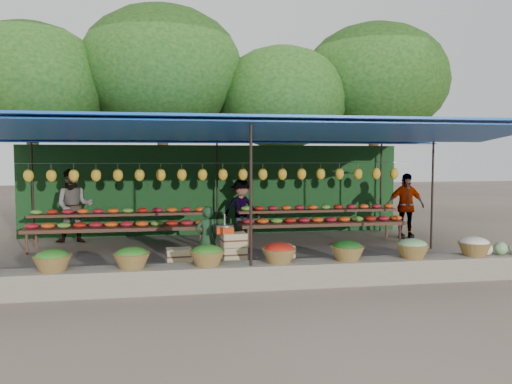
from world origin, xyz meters
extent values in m
plane|color=brown|center=(0.00, 0.00, 0.00)|extent=(60.00, 60.00, 0.00)
cube|color=#736D5C|center=(0.00, -2.75, 0.20)|extent=(10.60, 0.55, 0.40)
cylinder|color=black|center=(0.00, -2.90, 1.40)|extent=(0.05, 0.05, 2.80)
cylinder|color=black|center=(4.80, 0.00, 1.40)|extent=(0.05, 0.05, 2.80)
cylinder|color=black|center=(-4.80, 2.90, 1.40)|extent=(0.05, 0.05, 2.80)
cylinder|color=black|center=(0.00, 2.90, 1.40)|extent=(0.05, 0.05, 2.80)
cylinder|color=black|center=(4.80, 2.90, 1.40)|extent=(0.05, 0.05, 2.80)
cube|color=blue|center=(0.00, 0.00, 2.80)|extent=(10.80, 6.60, 0.04)
cube|color=blue|center=(0.00, -2.00, 2.62)|extent=(10.80, 2.19, 0.26)
cube|color=blue|center=(0.00, 2.00, 2.62)|extent=(10.80, 2.19, 0.26)
cylinder|color=#949599|center=(0.00, 1.40, 2.02)|extent=(9.60, 0.01, 0.01)
ellipsoid|color=gold|center=(-4.50, 1.40, 1.74)|extent=(0.23, 0.17, 0.30)
ellipsoid|color=gold|center=(-4.00, 1.40, 1.74)|extent=(0.23, 0.17, 0.30)
ellipsoid|color=gold|center=(-3.50, 1.40, 1.74)|extent=(0.23, 0.17, 0.30)
ellipsoid|color=gold|center=(-3.00, 1.40, 1.74)|extent=(0.23, 0.17, 0.30)
ellipsoid|color=gold|center=(-2.50, 1.40, 1.74)|extent=(0.23, 0.17, 0.30)
ellipsoid|color=gold|center=(-2.00, 1.40, 1.74)|extent=(0.23, 0.17, 0.30)
ellipsoid|color=gold|center=(-1.50, 1.40, 1.74)|extent=(0.23, 0.17, 0.30)
ellipsoid|color=gold|center=(-1.00, 1.40, 1.74)|extent=(0.23, 0.17, 0.30)
ellipsoid|color=gold|center=(-0.50, 1.40, 1.74)|extent=(0.23, 0.17, 0.30)
ellipsoid|color=gold|center=(0.00, 1.40, 1.74)|extent=(0.23, 0.17, 0.30)
ellipsoid|color=gold|center=(0.50, 1.40, 1.74)|extent=(0.23, 0.17, 0.30)
ellipsoid|color=gold|center=(1.00, 1.40, 1.74)|extent=(0.23, 0.17, 0.30)
ellipsoid|color=gold|center=(1.50, 1.40, 1.74)|extent=(0.23, 0.17, 0.30)
ellipsoid|color=gold|center=(2.00, 1.40, 1.74)|extent=(0.23, 0.17, 0.30)
ellipsoid|color=gold|center=(2.50, 1.40, 1.74)|extent=(0.23, 0.17, 0.30)
ellipsoid|color=gold|center=(3.00, 1.40, 1.74)|extent=(0.23, 0.17, 0.30)
ellipsoid|color=gold|center=(3.50, 1.40, 1.74)|extent=(0.23, 0.17, 0.30)
ellipsoid|color=gold|center=(4.00, 1.40, 1.74)|extent=(0.23, 0.17, 0.30)
ellipsoid|color=gold|center=(4.50, 1.40, 1.74)|extent=(0.23, 0.17, 0.30)
ellipsoid|color=#2F751F|center=(-3.10, -2.75, 0.62)|extent=(0.52, 0.52, 0.23)
ellipsoid|color=#2F751F|center=(-1.90, -2.75, 0.62)|extent=(0.52, 0.52, 0.23)
ellipsoid|color=#2F751F|center=(-0.70, -2.75, 0.62)|extent=(0.52, 0.52, 0.23)
ellipsoid|color=#AD190E|center=(0.50, -2.75, 0.62)|extent=(0.52, 0.52, 0.23)
ellipsoid|color=#184F15|center=(1.70, -2.75, 0.62)|extent=(0.52, 0.52, 0.23)
ellipsoid|color=#7AAB6B|center=(2.90, -2.75, 0.62)|extent=(0.52, 0.52, 0.23)
ellipsoid|color=silver|center=(4.10, -2.75, 0.62)|extent=(0.52, 0.52, 0.23)
cube|color=#1B4B22|center=(0.00, 3.15, 1.25)|extent=(10.60, 0.06, 2.50)
cylinder|color=#3A2415|center=(-5.50, 5.80, 1.98)|extent=(0.36, 0.36, 3.97)
ellipsoid|color=#123B10|center=(-5.50, 5.80, 4.46)|extent=(4.77, 4.77, 3.69)
cylinder|color=#3A2415|center=(-1.50, 6.20, 2.24)|extent=(0.36, 0.36, 4.48)
ellipsoid|color=#123B10|center=(-1.50, 6.20, 5.04)|extent=(5.39, 5.39, 4.17)
cylinder|color=#3A2415|center=(2.50, 5.90, 1.86)|extent=(0.36, 0.36, 3.71)
ellipsoid|color=#123B10|center=(2.50, 5.90, 4.18)|extent=(4.47, 4.47, 3.45)
cylinder|color=#3A2415|center=(6.00, 6.30, 2.18)|extent=(0.36, 0.36, 4.35)
ellipsoid|color=#123B10|center=(6.00, 6.30, 4.90)|extent=(5.24, 5.24, 4.05)
cube|color=#49291D|center=(-2.50, 1.30, 0.50)|extent=(4.20, 0.95, 0.08)
cube|color=#49291D|center=(-2.50, 1.60, 0.78)|extent=(4.20, 0.35, 0.06)
cylinder|color=#49291D|center=(-4.45, 0.90, 0.25)|extent=(0.06, 0.06, 0.50)
cylinder|color=#49291D|center=(-0.55, 0.90, 0.25)|extent=(0.06, 0.06, 0.50)
cylinder|color=#49291D|center=(-4.45, 1.70, 0.25)|extent=(0.06, 0.06, 0.50)
cylinder|color=#49291D|center=(-0.55, 1.70, 0.25)|extent=(0.06, 0.06, 0.50)
ellipsoid|color=#A51722|center=(-4.40, 1.15, 0.60)|extent=(0.31, 0.26, 0.13)
ellipsoid|color=#629B2F|center=(-4.40, 1.60, 0.87)|extent=(0.26, 0.22, 0.12)
ellipsoid|color=#EB4F14|center=(-4.05, 1.15, 0.60)|extent=(0.31, 0.26, 0.13)
ellipsoid|color=#AD190E|center=(-4.05, 1.60, 0.87)|extent=(0.26, 0.22, 0.12)
ellipsoid|color=#629B2F|center=(-3.70, 1.15, 0.60)|extent=(0.31, 0.26, 0.13)
ellipsoid|color=#A51722|center=(-3.70, 1.60, 0.87)|extent=(0.26, 0.22, 0.12)
ellipsoid|color=#AD190E|center=(-3.35, 1.15, 0.60)|extent=(0.31, 0.26, 0.13)
ellipsoid|color=#EB4F14|center=(-3.35, 1.60, 0.87)|extent=(0.26, 0.22, 0.12)
ellipsoid|color=#A51722|center=(-3.00, 1.15, 0.60)|extent=(0.31, 0.26, 0.13)
ellipsoid|color=#A51722|center=(-3.00, 1.60, 0.87)|extent=(0.26, 0.22, 0.12)
ellipsoid|color=#EB4F14|center=(-2.65, 1.15, 0.60)|extent=(0.31, 0.26, 0.13)
ellipsoid|color=#EB4F14|center=(-2.65, 1.60, 0.87)|extent=(0.26, 0.22, 0.12)
ellipsoid|color=#A51722|center=(-2.30, 1.15, 0.60)|extent=(0.31, 0.26, 0.13)
ellipsoid|color=#629B2F|center=(-2.30, 1.60, 0.87)|extent=(0.26, 0.22, 0.12)
ellipsoid|color=#EB4F14|center=(-1.95, 1.15, 0.60)|extent=(0.31, 0.26, 0.13)
ellipsoid|color=#AD190E|center=(-1.95, 1.60, 0.87)|extent=(0.26, 0.22, 0.12)
ellipsoid|color=#629B2F|center=(-1.60, 1.15, 0.60)|extent=(0.31, 0.26, 0.13)
ellipsoid|color=#A51722|center=(-1.60, 1.60, 0.87)|extent=(0.26, 0.22, 0.12)
ellipsoid|color=#AD190E|center=(-1.25, 1.15, 0.60)|extent=(0.31, 0.26, 0.13)
ellipsoid|color=#EB4F14|center=(-1.25, 1.60, 0.87)|extent=(0.26, 0.22, 0.12)
ellipsoid|color=#A51722|center=(-0.90, 1.15, 0.60)|extent=(0.31, 0.26, 0.13)
ellipsoid|color=#A51722|center=(-0.90, 1.60, 0.87)|extent=(0.26, 0.22, 0.12)
ellipsoid|color=#EB4F14|center=(-0.55, 1.15, 0.60)|extent=(0.31, 0.26, 0.13)
ellipsoid|color=#EB4F14|center=(-0.55, 1.60, 0.87)|extent=(0.26, 0.22, 0.12)
cube|color=#49291D|center=(2.50, 1.30, 0.50)|extent=(4.20, 0.95, 0.08)
cube|color=#49291D|center=(2.50, 1.60, 0.78)|extent=(4.20, 0.35, 0.06)
cylinder|color=#49291D|center=(0.55, 0.90, 0.25)|extent=(0.06, 0.06, 0.50)
cylinder|color=#49291D|center=(4.45, 0.90, 0.25)|extent=(0.06, 0.06, 0.50)
cylinder|color=#49291D|center=(0.55, 1.70, 0.25)|extent=(0.06, 0.06, 0.50)
cylinder|color=#49291D|center=(4.45, 1.70, 0.25)|extent=(0.06, 0.06, 0.50)
ellipsoid|color=#A51722|center=(0.60, 1.15, 0.60)|extent=(0.31, 0.26, 0.13)
ellipsoid|color=#629B2F|center=(0.60, 1.60, 0.87)|extent=(0.26, 0.22, 0.12)
ellipsoid|color=#EB4F14|center=(0.95, 1.15, 0.60)|extent=(0.31, 0.26, 0.13)
ellipsoid|color=#AD190E|center=(0.95, 1.60, 0.87)|extent=(0.26, 0.22, 0.12)
ellipsoid|color=#629B2F|center=(1.30, 1.15, 0.60)|extent=(0.31, 0.26, 0.13)
ellipsoid|color=#A51722|center=(1.30, 1.60, 0.87)|extent=(0.26, 0.22, 0.12)
ellipsoid|color=#AD190E|center=(1.65, 1.15, 0.60)|extent=(0.31, 0.26, 0.13)
ellipsoid|color=#EB4F14|center=(1.65, 1.60, 0.87)|extent=(0.26, 0.22, 0.12)
ellipsoid|color=#A51722|center=(2.00, 1.15, 0.60)|extent=(0.31, 0.26, 0.13)
ellipsoid|color=#A51722|center=(2.00, 1.60, 0.87)|extent=(0.26, 0.22, 0.12)
ellipsoid|color=#EB4F14|center=(2.35, 1.15, 0.60)|extent=(0.31, 0.26, 0.13)
ellipsoid|color=#EB4F14|center=(2.35, 1.60, 0.87)|extent=(0.26, 0.22, 0.12)
ellipsoid|color=#A51722|center=(2.70, 1.15, 0.60)|extent=(0.31, 0.26, 0.13)
ellipsoid|color=#629B2F|center=(2.70, 1.60, 0.87)|extent=(0.26, 0.22, 0.12)
ellipsoid|color=#EB4F14|center=(3.05, 1.15, 0.60)|extent=(0.31, 0.26, 0.13)
ellipsoid|color=#AD190E|center=(3.05, 1.60, 0.87)|extent=(0.26, 0.22, 0.12)
ellipsoid|color=#629B2F|center=(3.40, 1.15, 0.60)|extent=(0.31, 0.26, 0.13)
ellipsoid|color=#A51722|center=(3.40, 1.60, 0.87)|extent=(0.26, 0.22, 0.12)
ellipsoid|color=#AD190E|center=(3.75, 1.15, 0.60)|extent=(0.31, 0.26, 0.13)
ellipsoid|color=#EB4F14|center=(3.75, 1.60, 0.87)|extent=(0.26, 0.22, 0.12)
ellipsoid|color=#A51722|center=(4.10, 1.15, 0.60)|extent=(0.31, 0.26, 0.13)
ellipsoid|color=#A51722|center=(4.10, 1.60, 0.87)|extent=(0.26, 0.22, 0.12)
ellipsoid|color=#EB4F14|center=(4.45, 1.15, 0.60)|extent=(0.31, 0.26, 0.13)
ellipsoid|color=#EB4F14|center=(4.45, 1.60, 0.87)|extent=(0.26, 0.22, 0.12)
cube|color=tan|center=(-1.14, -1.75, 0.12)|extent=(0.48, 0.38, 0.25)
cube|color=tan|center=(-1.14, -1.75, 0.39)|extent=(0.48, 0.38, 0.25)
cube|color=tan|center=(-0.14, -1.75, 0.12)|extent=(0.48, 0.38, 0.25)
cube|color=tan|center=(-0.14, -1.75, 0.39)|extent=(0.48, 0.38, 0.25)
cube|color=tan|center=(-0.14, -1.75, 0.65)|extent=(0.48, 0.38, 0.25)
cube|color=tan|center=(0.76, -1.75, 0.12)|extent=(0.48, 0.38, 0.25)
cube|color=tan|center=(0.76, -1.75, 0.39)|extent=(0.48, 0.38, 0.25)
cube|color=#B02E0E|center=(-0.30, -1.75, 0.83)|extent=(0.31, 0.27, 0.12)
cylinder|color=#949599|center=(-0.30, -1.75, 0.91)|extent=(0.33, 0.33, 0.03)
cylinder|color=#949599|center=(-0.30, -1.75, 1.01)|extent=(0.03, 0.03, 0.23)
imported|color=#1B3D21|center=(-0.61, -1.39, 0.62)|extent=(0.52, 0.42, 1.24)
imported|color=slate|center=(-3.67, 2.26, 0.94)|extent=(0.93, 0.74, 1.87)
imported|color=slate|center=(0.62, 2.50, 0.78)|extent=(1.06, 0.67, 1.56)
imported|color=slate|center=(4.93, 1.60, 0.87)|extent=(1.06, 0.52, 1.74)
camera|label=1|loc=(-1.29, -10.81, 2.16)|focal=35.00mm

